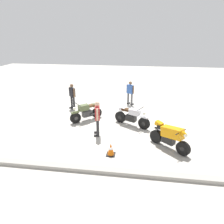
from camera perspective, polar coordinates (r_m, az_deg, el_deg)
ground_plane at (r=11.49m, az=5.85°, el=-2.64°), size 40.00×40.00×0.00m
curb_edge at (r=7.48m, az=4.34°, el=-16.58°), size 14.00×0.30×0.15m
motorcycle_orange_sportbike at (r=8.97m, az=15.99°, el=-6.51°), size 1.57×1.46×1.14m
motorcycle_olive_vintage at (r=11.49m, az=-7.17°, el=-0.07°), size 1.54×1.44×1.07m
motorcycle_silver_cruiser at (r=10.79m, az=5.57°, el=-1.27°), size 1.91×1.08×1.09m
person_in_red_shirt at (r=9.61m, az=-4.12°, el=-1.16°), size 0.38×0.66×1.72m
person_in_blue_shirt at (r=13.86m, az=5.12°, el=5.72°), size 0.56×0.51×1.63m
person_in_black_shirt at (r=13.28m, az=-11.11°, el=4.76°), size 0.54×0.54×1.65m
traffic_cone at (r=8.36m, az=-0.35°, el=-10.42°), size 0.36×0.36×0.53m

